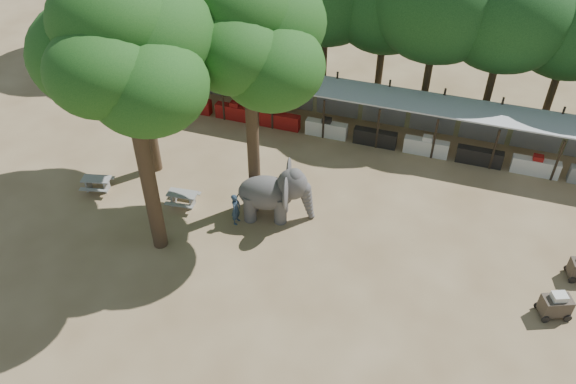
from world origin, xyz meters
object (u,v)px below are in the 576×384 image
(elephant, at_px, (275,193))
(picnic_table_near, at_px, (97,182))
(yard_tree_center, at_px, (123,49))
(yard_tree_back, at_px, (247,34))
(yard_tree_left, at_px, (129,15))
(handler, at_px, (236,209))
(cart_front, at_px, (556,305))
(picnic_table_far, at_px, (183,197))

(elephant, xyz_separation_m, picnic_table_near, (-9.08, -1.02, -0.93))
(yard_tree_center, relative_size, yard_tree_back, 1.06)
(yard_tree_left, bearing_deg, handler, -25.40)
(handler, relative_size, cart_front, 1.15)
(yard_tree_left, distance_m, picnic_table_near, 8.39)
(yard_tree_back, bearing_deg, yard_tree_left, 170.54)
(yard_tree_left, relative_size, picnic_table_near, 6.65)
(yard_tree_left, relative_size, yard_tree_back, 0.97)
(yard_tree_back, distance_m, elephant, 7.31)
(yard_tree_center, bearing_deg, cart_front, 4.28)
(yard_tree_center, bearing_deg, yard_tree_back, 53.14)
(yard_tree_center, distance_m, cart_front, 18.78)
(yard_tree_left, relative_size, elephant, 2.95)
(yard_tree_left, xyz_separation_m, elephant, (7.34, -1.71, -6.81))
(yard_tree_left, xyz_separation_m, handler, (5.80, -2.75, -7.39))
(handler, xyz_separation_m, cart_front, (13.83, -1.00, -0.23))
(elephant, xyz_separation_m, picnic_table_far, (-4.49, -0.69, -0.92))
(elephant, height_order, cart_front, elephant)
(handler, relative_size, picnic_table_near, 0.98)
(yard_tree_left, distance_m, elephant, 10.16)
(handler, height_order, picnic_table_near, handler)
(cart_front, bearing_deg, elephant, 147.76)
(cart_front, bearing_deg, yard_tree_left, 146.38)
(yard_tree_center, xyz_separation_m, handler, (2.80, 2.25, -8.40))
(picnic_table_near, bearing_deg, yard_tree_center, -39.11)
(yard_tree_left, height_order, yard_tree_back, yard_tree_back)
(cart_front, bearing_deg, picnic_table_near, 154.46)
(yard_tree_center, bearing_deg, picnic_table_near, 154.39)
(elephant, relative_size, picnic_table_far, 2.39)
(elephant, bearing_deg, handler, -159.07)
(yard_tree_back, relative_size, picnic_table_far, 7.29)
(handler, bearing_deg, picnic_table_far, 84.63)
(yard_tree_back, distance_m, cart_front, 16.02)
(picnic_table_far, bearing_deg, cart_front, -10.80)
(picnic_table_near, relative_size, cart_front, 1.17)
(picnic_table_far, relative_size, cart_front, 1.10)
(yard_tree_center, distance_m, picnic_table_near, 10.21)
(yard_tree_back, bearing_deg, handler, -96.51)
(yard_tree_left, height_order, picnic_table_far, yard_tree_left)
(elephant, bearing_deg, picnic_table_far, 175.67)
(yard_tree_center, height_order, elephant, yard_tree_center)
(yard_tree_center, relative_size, handler, 7.42)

